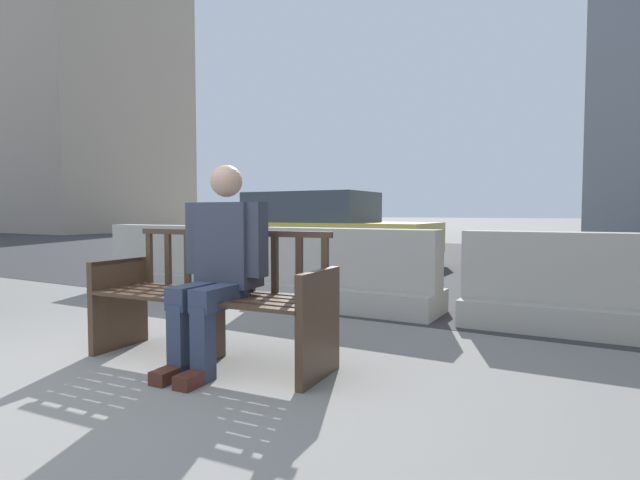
{
  "coord_description": "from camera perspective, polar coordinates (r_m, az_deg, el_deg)",
  "views": [
    {
      "loc": [
        2.58,
        -1.5,
        1.0
      ],
      "look_at": [
        0.29,
        2.49,
        0.75
      ],
      "focal_mm": 28.0,
      "sensor_mm": 36.0,
      "label": 1
    }
  ],
  "objects": [
    {
      "name": "ground_plane",
      "position": [
        3.15,
        -29.52,
        -15.85
      ],
      "size": [
        200.0,
        200.0,
        0.0
      ],
      "primitive_type": "plane",
      "color": "gray"
    },
    {
      "name": "jersey_barrier_centre",
      "position": [
        5.23,
        2.85,
        -4.15
      ],
      "size": [
        2.01,
        0.7,
        0.84
      ],
      "color": "#ADA89E",
      "rests_on": "ground"
    },
    {
      "name": "jersey_barrier_right",
      "position": [
        4.73,
        28.18,
        -5.29
      ],
      "size": [
        2.02,
        0.74,
        0.84
      ],
      "color": "#ADA89E",
      "rests_on": "ground"
    },
    {
      "name": "car_taxi_near",
      "position": [
        9.85,
        -0.33,
        1.4
      ],
      "size": [
        4.55,
        1.93,
        1.4
      ],
      "color": "#DBC64C",
      "rests_on": "ground"
    },
    {
      "name": "jersey_barrier_left",
      "position": [
        6.74,
        -16.24,
        -2.63
      ],
      "size": [
        2.01,
        0.72,
        0.84
      ],
      "color": "#ADA89E",
      "rests_on": "ground"
    },
    {
      "name": "street_asphalt",
      "position": [
        10.56,
        15.64,
        -2.41
      ],
      "size": [
        120.0,
        12.0,
        0.01
      ],
      "primitive_type": "cube",
      "color": "#333335",
      "rests_on": "ground"
    },
    {
      "name": "building_far_left",
      "position": [
        33.2,
        -26.65,
        21.41
      ],
      "size": [
        10.58,
        8.35,
        23.19
      ],
      "color": "tan",
      "rests_on": "ground"
    },
    {
      "name": "street_bench",
      "position": [
        3.46,
        -12.38,
        -7.02
      ],
      "size": [
        1.72,
        0.65,
        0.88
      ],
      "color": "#473323",
      "rests_on": "ground"
    },
    {
      "name": "seated_person",
      "position": [
        3.3,
        -11.39,
        -2.35
      ],
      "size": [
        0.59,
        0.74,
        1.31
      ],
      "color": "#383D4C",
      "rests_on": "ground"
    }
  ]
}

